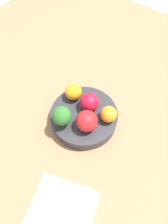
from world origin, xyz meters
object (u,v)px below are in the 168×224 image
Objects in this scene: apple_green at (87,121)px; napkin at (61,212)px; orange_front at (73,92)px; apple_red at (89,102)px; orange_back at (109,114)px; broccoli at (62,116)px; bowl at (84,117)px.

apple_green reaches higher than napkin.
napkin is at bearing -59.79° from orange_front.
napkin is at bearing -71.60° from apple_green.
orange_front is 0.31m from napkin.
apple_red reaches higher than napkin.
orange_front is at bearing 177.53° from orange_back.
orange_back is (0.12, -0.01, -0.00)m from orange_front.
orange_back reaches higher than napkin.
orange_front reaches higher than orange_back.
orange_back is (0.06, -0.00, -0.00)m from apple_red.
apple_green is (0.06, 0.03, -0.01)m from broccoli.
apple_green reaches higher than bowl.
bowl is 0.26m from napkin.
apple_green is 0.32× the size of napkin.
apple_red reaches higher than orange_back.
broccoli is (-0.03, -0.06, 0.05)m from bowl.
apple_red is at bearing 119.05° from apple_green.
apple_red is (0.03, 0.08, -0.01)m from broccoli.
broccoli reaches higher than bowl.
orange_front is (-0.09, 0.06, -0.00)m from apple_green.
orange_back is at bearing 22.38° from bowl.
bowl is at bearing 112.39° from napkin.
broccoli is at bearing -72.84° from orange_front.
apple_green is at bearing -34.16° from orange_front.
orange_front is 0.26× the size of napkin.
bowl is 1.03× the size of napkin.
broccoli is at bearing -109.80° from apple_red.
orange_back is at bearing -0.38° from apple_red.
apple_red is at bearing 70.20° from broccoli.
broccoli reaches higher than orange_front.
apple_red is at bearing 179.62° from orange_back.
bowl is at bearing -85.83° from apple_red.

